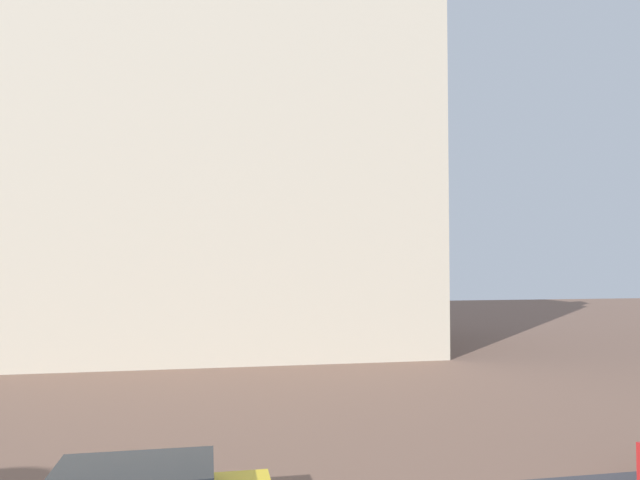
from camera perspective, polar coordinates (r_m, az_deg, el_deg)
landmark_building at (r=33.97m, az=-11.24°, el=9.97°), size 23.09×13.78×40.76m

